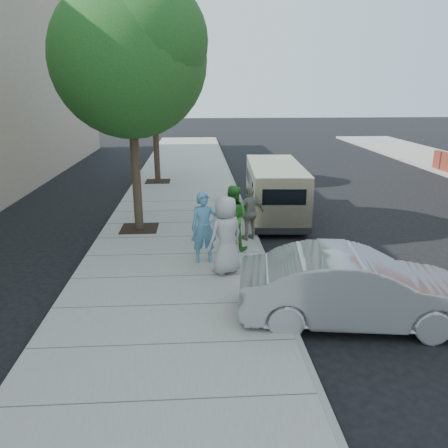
{
  "coord_description": "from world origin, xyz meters",
  "views": [
    {
      "loc": [
        -0.39,
        -11.45,
        4.58
      ],
      "look_at": [
        0.32,
        -0.33,
        1.1
      ],
      "focal_mm": 35.0,
      "sensor_mm": 36.0,
      "label": 1
    }
  ],
  "objects": [
    {
      "name": "person_striped_polo",
      "position": [
        1.2,
        1.12,
        0.97
      ],
      "size": [
        1.05,
        0.77,
        1.65
      ],
      "primitive_type": "imported",
      "rotation": [
        0.0,
        0.0,
        3.58
      ],
      "color": "gray",
      "rests_on": "sidewalk"
    },
    {
      "name": "van",
      "position": [
        2.43,
        3.88,
        1.05
      ],
      "size": [
        2.09,
        5.43,
        1.98
      ],
      "rotation": [
        0.0,
        0.0,
        -0.06
      ],
      "color": "beige",
      "rests_on": "ground"
    },
    {
      "name": "ground",
      "position": [
        0.0,
        0.0,
        0.0
      ],
      "size": [
        120.0,
        120.0,
        0.0
      ],
      "primitive_type": "plane",
      "color": "black",
      "rests_on": "ground"
    },
    {
      "name": "sedan",
      "position": [
        2.72,
        -3.7,
        0.76
      ],
      "size": [
        4.77,
        2.18,
        1.52
      ],
      "primitive_type": "imported",
      "rotation": [
        0.0,
        0.0,
        1.44
      ],
      "color": "#9C9EA2",
      "rests_on": "ground"
    },
    {
      "name": "person_officer",
      "position": [
        -0.21,
        -0.58,
        1.09
      ],
      "size": [
        0.73,
        0.52,
        1.88
      ],
      "primitive_type": "imported",
      "rotation": [
        0.0,
        0.0,
        0.1
      ],
      "color": "#548FB3",
      "rests_on": "sidewalk"
    },
    {
      "name": "person_gray_shirt",
      "position": [
        0.31,
        -1.34,
        1.13
      ],
      "size": [
        1.14,
        1.04,
        1.96
      ],
      "primitive_type": "imported",
      "rotation": [
        0.0,
        0.0,
        3.72
      ],
      "color": "#B2B1B4",
      "rests_on": "sidewalk"
    },
    {
      "name": "curb_face",
      "position": [
        1.44,
        0.0,
        0.07
      ],
      "size": [
        0.12,
        60.0,
        0.16
      ],
      "primitive_type": "cube",
      "color": "gray",
      "rests_on": "ground"
    },
    {
      "name": "tree_far",
      "position": [
        -2.25,
        10.0,
        4.88
      ],
      "size": [
        3.92,
        3.8,
        6.49
      ],
      "color": "black",
      "rests_on": "sidewalk"
    },
    {
      "name": "person_green_shirt",
      "position": [
        0.6,
        0.34,
        1.08
      ],
      "size": [
        1.08,
        0.95,
        1.86
      ],
      "primitive_type": "imported",
      "rotation": [
        0.0,
        0.0,
        2.83
      ],
      "color": "green",
      "rests_on": "sidewalk"
    },
    {
      "name": "parking_meter",
      "position": [
        0.44,
        -0.66,
        1.07
      ],
      "size": [
        0.27,
        0.12,
        1.26
      ],
      "rotation": [
        0.0,
        0.0,
        -0.12
      ],
      "color": "gray",
      "rests_on": "sidewalk"
    },
    {
      "name": "sidewalk",
      "position": [
        -1.0,
        0.0,
        0.07
      ],
      "size": [
        5.0,
        60.0,
        0.15
      ],
      "primitive_type": "cube",
      "color": "gray",
      "rests_on": "ground"
    },
    {
      "name": "tree_near",
      "position": [
        -2.25,
        2.4,
        5.55
      ],
      "size": [
        4.62,
        4.6,
        7.53
      ],
      "color": "black",
      "rests_on": "sidewalk"
    }
  ]
}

